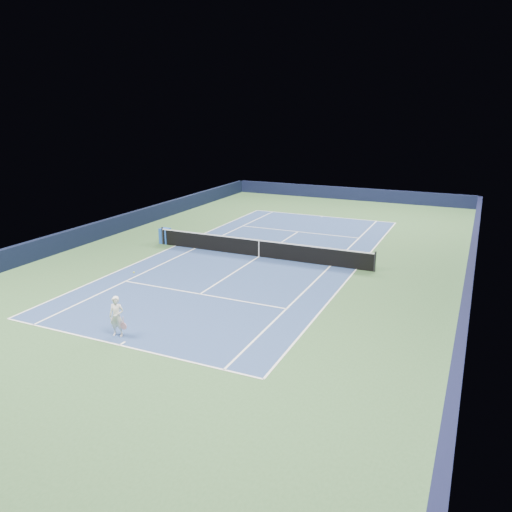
% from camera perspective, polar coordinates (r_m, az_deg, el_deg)
% --- Properties ---
extents(ground, '(40.00, 40.00, 0.00)m').
position_cam_1_polar(ground, '(27.76, 0.34, -0.08)').
color(ground, '#31542E').
rests_on(ground, ground).
extents(wall_far, '(22.00, 0.35, 1.10)m').
position_cam_1_polar(wall_far, '(46.01, 10.58, 7.03)').
color(wall_far, black).
rests_on(wall_far, ground).
extents(wall_right, '(0.35, 40.00, 1.10)m').
position_cam_1_polar(wall_right, '(25.37, 23.26, -1.79)').
color(wall_right, black).
rests_on(wall_right, ground).
extents(wall_left, '(0.35, 40.00, 1.10)m').
position_cam_1_polar(wall_left, '(33.39, -16.89, 3.03)').
color(wall_left, black).
rests_on(wall_left, ground).
extents(court_surface, '(10.97, 23.77, 0.01)m').
position_cam_1_polar(court_surface, '(27.76, 0.34, -0.08)').
color(court_surface, navy).
rests_on(court_surface, ground).
extents(baseline_far, '(10.97, 0.08, 0.00)m').
position_cam_1_polar(baseline_far, '(38.58, 7.61, 4.53)').
color(baseline_far, white).
rests_on(baseline_far, ground).
extents(baseline_near, '(10.97, 0.08, 0.00)m').
position_cam_1_polar(baseline_near, '(18.29, -15.32, -9.80)').
color(baseline_near, white).
rests_on(baseline_near, ground).
extents(sideline_doubles_right, '(0.08, 23.77, 0.00)m').
position_cam_1_polar(sideline_doubles_right, '(26.10, 11.40, -1.49)').
color(sideline_doubles_right, white).
rests_on(sideline_doubles_right, ground).
extents(sideline_doubles_left, '(0.08, 23.77, 0.00)m').
position_cam_1_polar(sideline_doubles_left, '(30.33, -9.16, 1.16)').
color(sideline_doubles_left, white).
rests_on(sideline_doubles_left, ground).
extents(sideline_singles_right, '(0.08, 23.77, 0.00)m').
position_cam_1_polar(sideline_singles_right, '(26.41, 8.51, -1.12)').
color(sideline_singles_right, white).
rests_on(sideline_singles_right, ground).
extents(sideline_singles_left, '(0.08, 23.77, 0.00)m').
position_cam_1_polar(sideline_singles_left, '(29.61, -6.95, 0.88)').
color(sideline_singles_left, white).
rests_on(sideline_singles_left, ground).
extents(service_line_far, '(8.23, 0.08, 0.00)m').
position_cam_1_polar(service_line_far, '(33.49, 4.83, 2.79)').
color(service_line_far, white).
rests_on(service_line_far, ground).
extents(service_line_near, '(8.23, 0.08, 0.00)m').
position_cam_1_polar(service_line_near, '(22.37, -6.41, -4.34)').
color(service_line_near, white).
rests_on(service_line_near, ground).
extents(center_service_line, '(0.08, 12.80, 0.00)m').
position_cam_1_polar(center_service_line, '(27.75, 0.34, -0.07)').
color(center_service_line, white).
rests_on(center_service_line, ground).
extents(center_mark_far, '(0.08, 0.30, 0.00)m').
position_cam_1_polar(center_mark_far, '(38.44, 7.54, 4.49)').
color(center_mark_far, white).
rests_on(center_mark_far, ground).
extents(center_mark_near, '(0.08, 0.30, 0.00)m').
position_cam_1_polar(center_mark_near, '(18.40, -15.03, -9.62)').
color(center_mark_near, white).
rests_on(center_mark_near, ground).
extents(tennis_net, '(12.90, 0.10, 1.07)m').
position_cam_1_polar(tennis_net, '(27.62, 0.34, 0.92)').
color(tennis_net, black).
rests_on(tennis_net, ground).
extents(sponsor_cube, '(0.61, 0.57, 0.93)m').
position_cam_1_polar(sponsor_cube, '(30.92, -10.35, 2.28)').
color(sponsor_cube, '#1E4CB4').
rests_on(sponsor_cube, ground).
extents(tennis_player, '(0.76, 1.27, 2.17)m').
position_cam_1_polar(tennis_player, '(18.73, -15.62, -6.66)').
color(tennis_player, white).
rests_on(tennis_player, ground).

